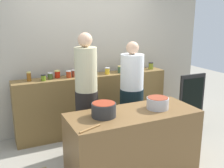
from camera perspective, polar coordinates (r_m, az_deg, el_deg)
The scene contains 23 objects.
ground at distance 4.00m, azimuth 2.21°, elevation -15.89°, with size 12.00×12.00×0.00m, color #A19A8A.
storefront_wall at distance 4.81m, azimuth -5.63°, elevation 8.22°, with size 4.80×0.12×3.00m, color #B0A794.
display_shelf at distance 4.70m, azimuth -3.89°, elevation -4.19°, with size 2.70×0.36×1.03m, color brown.
prep_table at distance 3.57m, azimuth 4.54°, elevation -12.33°, with size 1.70×0.70×0.83m, color brown.
preserve_jar_0 at distance 4.30m, azimuth -17.45°, elevation 1.55°, with size 0.07×0.07×0.15m.
preserve_jar_1 at distance 4.27m, azimuth -14.56°, elevation 1.31°, with size 0.07×0.07×0.10m.
preserve_jar_2 at distance 4.35m, azimuth -13.15°, elevation 1.71°, with size 0.08×0.08×0.11m.
preserve_jar_3 at distance 4.43m, azimuth -11.68°, elevation 2.11°, with size 0.09×0.09×0.12m.
preserve_jar_4 at distance 4.40m, azimuth -9.32°, elevation 2.11°, with size 0.08×0.08×0.12m.
preserve_jar_5 at distance 4.45m, azimuth -8.21°, elevation 2.29°, with size 0.08×0.08×0.12m.
preserve_jar_6 at distance 4.48m, azimuth -4.92°, elevation 2.46°, with size 0.08×0.08×0.11m.
preserve_jar_7 at distance 4.60m, azimuth -1.03°, elevation 2.87°, with size 0.08×0.08×0.12m.
preserve_jar_8 at distance 4.73m, azimuth 1.71°, elevation 3.19°, with size 0.08×0.08×0.12m.
preserve_jar_9 at distance 4.75m, azimuth 3.10°, elevation 3.36°, with size 0.07×0.07×0.14m.
preserve_jar_10 at distance 4.83m, azimuth 4.73°, elevation 3.41°, with size 0.07×0.07×0.13m.
preserve_jar_11 at distance 4.98m, azimuth 5.78°, elevation 3.81°, with size 0.07×0.07×0.14m.
preserve_jar_12 at distance 5.08m, azimuth 8.37°, elevation 3.89°, with size 0.09×0.09×0.13m.
cooking_pot_left at distance 3.23m, azimuth -1.79°, elevation -5.57°, with size 0.30×0.30×0.17m.
cooking_pot_center at distance 3.55m, azimuth 9.79°, elevation -4.06°, with size 0.29×0.29×0.15m.
wooden_spoon at distance 2.92m, azimuth -4.76°, elevation -9.55°, with size 0.02×0.02×0.29m, color #9E703D.
cook_with_tongs at distance 3.79m, azimuth -5.48°, elevation -3.90°, with size 0.32×0.32×1.81m.
cook_in_cap at distance 4.26m, azimuth 4.22°, elevation -3.06°, with size 0.38×0.38×1.64m.
chalkboard_sign at distance 5.09m, azimuth 16.75°, elevation -3.44°, with size 0.55×0.05×1.00m.
Camera 1 is at (-1.60, -3.06, 2.03)m, focal length 42.47 mm.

